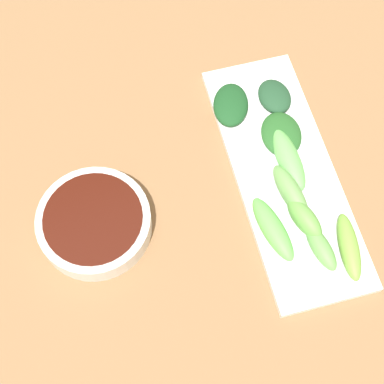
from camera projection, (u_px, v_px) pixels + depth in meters
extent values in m
cube|color=olive|center=(207.00, 213.00, 0.80)|extent=(2.10, 2.10, 0.02)
cylinder|color=silver|center=(95.00, 223.00, 0.77)|extent=(0.15, 0.15, 0.03)
cylinder|color=#3D1209|center=(94.00, 221.00, 0.76)|extent=(0.13, 0.13, 0.02)
cube|color=white|center=(284.00, 174.00, 0.81)|extent=(0.14, 0.38, 0.01)
ellipsoid|color=#255924|center=(281.00, 134.00, 0.82)|extent=(0.06, 0.08, 0.02)
ellipsoid|color=#60B74E|center=(273.00, 229.00, 0.76)|extent=(0.05, 0.10, 0.02)
ellipsoid|color=#75AE40|center=(349.00, 247.00, 0.75)|extent=(0.04, 0.09, 0.02)
ellipsoid|color=#66BA59|center=(289.00, 159.00, 0.80)|extent=(0.03, 0.10, 0.03)
ellipsoid|color=#194720|center=(231.00, 105.00, 0.84)|extent=(0.07, 0.09, 0.02)
ellipsoid|color=#69A153|center=(291.00, 192.00, 0.78)|extent=(0.04, 0.09, 0.03)
ellipsoid|color=#1F4529|center=(275.00, 96.00, 0.85)|extent=(0.05, 0.06, 0.02)
ellipsoid|color=#63A04F|center=(321.00, 248.00, 0.75)|extent=(0.04, 0.07, 0.02)
ellipsoid|color=#63A547|center=(305.00, 219.00, 0.76)|extent=(0.05, 0.07, 0.03)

